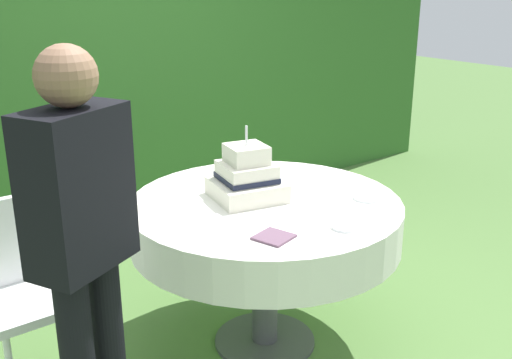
{
  "coord_description": "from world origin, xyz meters",
  "views": [
    {
      "loc": [
        -1.66,
        -2.12,
        1.8
      ],
      "look_at": [
        -0.02,
        0.04,
        0.88
      ],
      "focal_mm": 42.57,
      "sensor_mm": 36.0,
      "label": 1
    }
  ],
  "objects_px": {
    "serving_plate_near": "(344,227)",
    "standing_person": "(83,244)",
    "serving_plate_far": "(367,197)",
    "serving_plate_left": "(291,180)",
    "cake_table": "(265,222)",
    "napkin_stack": "(274,237)",
    "garden_chair": "(24,279)",
    "wedding_cake": "(247,178)"
  },
  "relations": [
    {
      "from": "wedding_cake",
      "to": "napkin_stack",
      "type": "height_order",
      "value": "wedding_cake"
    },
    {
      "from": "serving_plate_far",
      "to": "standing_person",
      "type": "bearing_deg",
      "value": 179.89
    },
    {
      "from": "standing_person",
      "to": "napkin_stack",
      "type": "bearing_deg",
      "value": -7.01
    },
    {
      "from": "napkin_stack",
      "to": "serving_plate_near",
      "type": "bearing_deg",
      "value": -18.28
    },
    {
      "from": "serving_plate_near",
      "to": "standing_person",
      "type": "bearing_deg",
      "value": 169.68
    },
    {
      "from": "cake_table",
      "to": "standing_person",
      "type": "bearing_deg",
      "value": -164.91
    },
    {
      "from": "cake_table",
      "to": "garden_chair",
      "type": "bearing_deg",
      "value": 160.54
    },
    {
      "from": "serving_plate_near",
      "to": "serving_plate_far",
      "type": "height_order",
      "value": "same"
    },
    {
      "from": "serving_plate_far",
      "to": "serving_plate_left",
      "type": "relative_size",
      "value": 1.07
    },
    {
      "from": "serving_plate_far",
      "to": "serving_plate_left",
      "type": "bearing_deg",
      "value": 105.97
    },
    {
      "from": "serving_plate_far",
      "to": "napkin_stack",
      "type": "height_order",
      "value": "serving_plate_far"
    },
    {
      "from": "napkin_stack",
      "to": "standing_person",
      "type": "bearing_deg",
      "value": 172.99
    },
    {
      "from": "wedding_cake",
      "to": "serving_plate_far",
      "type": "bearing_deg",
      "value": -38.76
    },
    {
      "from": "cake_table",
      "to": "serving_plate_near",
      "type": "relative_size",
      "value": 11.44
    },
    {
      "from": "napkin_stack",
      "to": "garden_chair",
      "type": "xyz_separation_m",
      "value": [
        -0.81,
        0.73,
        -0.24
      ]
    },
    {
      "from": "wedding_cake",
      "to": "serving_plate_near",
      "type": "relative_size",
      "value": 3.3
    },
    {
      "from": "serving_plate_near",
      "to": "standing_person",
      "type": "height_order",
      "value": "standing_person"
    },
    {
      "from": "serving_plate_far",
      "to": "serving_plate_left",
      "type": "xyz_separation_m",
      "value": [
        -0.12,
        0.42,
        0.0
      ]
    },
    {
      "from": "napkin_stack",
      "to": "garden_chair",
      "type": "distance_m",
      "value": 1.12
    },
    {
      "from": "cake_table",
      "to": "serving_plate_left",
      "type": "height_order",
      "value": "serving_plate_left"
    },
    {
      "from": "serving_plate_near",
      "to": "serving_plate_left",
      "type": "bearing_deg",
      "value": 69.94
    },
    {
      "from": "serving_plate_left",
      "to": "garden_chair",
      "type": "height_order",
      "value": "garden_chair"
    },
    {
      "from": "napkin_stack",
      "to": "standing_person",
      "type": "relative_size",
      "value": 0.09
    },
    {
      "from": "napkin_stack",
      "to": "serving_plate_far",
      "type": "bearing_deg",
      "value": 8.0
    },
    {
      "from": "serving_plate_near",
      "to": "garden_chair",
      "type": "relative_size",
      "value": 0.13
    },
    {
      "from": "standing_person",
      "to": "serving_plate_far",
      "type": "bearing_deg",
      "value": -0.11
    },
    {
      "from": "standing_person",
      "to": "garden_chair",
      "type": "bearing_deg",
      "value": 94.21
    },
    {
      "from": "cake_table",
      "to": "serving_plate_far",
      "type": "relative_size",
      "value": 9.31
    },
    {
      "from": "wedding_cake",
      "to": "napkin_stack",
      "type": "distance_m",
      "value": 0.5
    },
    {
      "from": "serving_plate_near",
      "to": "garden_chair",
      "type": "distance_m",
      "value": 1.41
    },
    {
      "from": "serving_plate_near",
      "to": "serving_plate_left",
      "type": "height_order",
      "value": "same"
    },
    {
      "from": "wedding_cake",
      "to": "serving_plate_near",
      "type": "distance_m",
      "value": 0.57
    },
    {
      "from": "serving_plate_near",
      "to": "serving_plate_far",
      "type": "xyz_separation_m",
      "value": [
        0.34,
        0.19,
        0.0
      ]
    },
    {
      "from": "serving_plate_left",
      "to": "serving_plate_near",
      "type": "bearing_deg",
      "value": -110.06
    },
    {
      "from": "serving_plate_far",
      "to": "standing_person",
      "type": "height_order",
      "value": "standing_person"
    },
    {
      "from": "cake_table",
      "to": "standing_person",
      "type": "xyz_separation_m",
      "value": [
        -1.0,
        -0.27,
        0.26
      ]
    },
    {
      "from": "cake_table",
      "to": "serving_plate_near",
      "type": "bearing_deg",
      "value": -82.23
    },
    {
      "from": "serving_plate_far",
      "to": "napkin_stack",
      "type": "xyz_separation_m",
      "value": [
        -0.64,
        -0.09,
        -0.0
      ]
    },
    {
      "from": "serving_plate_near",
      "to": "wedding_cake",
      "type": "bearing_deg",
      "value": 100.85
    },
    {
      "from": "garden_chair",
      "to": "standing_person",
      "type": "relative_size",
      "value": 0.56
    },
    {
      "from": "serving_plate_near",
      "to": "napkin_stack",
      "type": "bearing_deg",
      "value": 161.72
    },
    {
      "from": "wedding_cake",
      "to": "garden_chair",
      "type": "distance_m",
      "value": 1.1
    }
  ]
}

